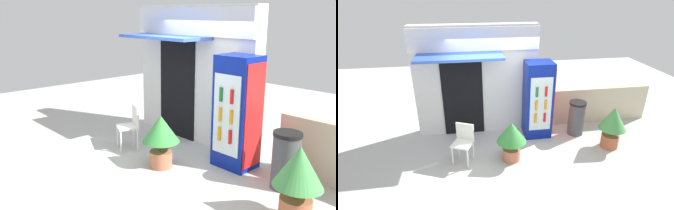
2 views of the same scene
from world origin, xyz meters
The scene contains 7 objects.
ground centered at (0.00, 0.00, 0.00)m, with size 16.00×16.00×0.00m, color beige.
storefront_building centered at (-0.59, 1.35, 1.46)m, with size 3.08×1.11×2.80m.
drink_cooler centered at (0.93, 0.85, 0.98)m, with size 0.69×0.63×1.97m.
plastic_chair centered at (-0.97, -0.02, 0.53)m, with size 0.53×0.52×0.88m.
potted_plant_near_shop centered at (0.08, -0.15, 0.60)m, with size 0.66×0.66×0.94m.
potted_plant_curbside centered at (2.53, 0.00, 0.65)m, with size 0.64×0.64×1.04m.
trash_bin centered at (1.95, 0.74, 0.46)m, with size 0.43×0.43×0.91m.
Camera 1 is at (4.48, -4.01, 2.64)m, focal length 38.28 mm.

